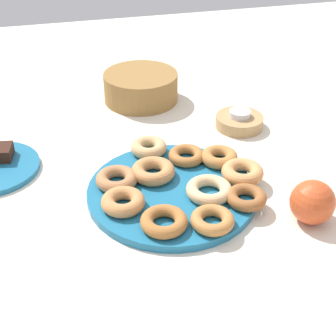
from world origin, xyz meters
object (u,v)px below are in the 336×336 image
at_px(donut_1, 123,202).
at_px(candle_holder, 239,122).
at_px(donut_7, 242,172).
at_px(donut_9, 246,197).
at_px(donut_10, 219,157).
at_px(donut_2, 186,156).
at_px(donut_4, 153,171).
at_px(brownie_far, 2,152).
at_px(donut_plate, 172,192).
at_px(donut_6, 117,179).
at_px(tealight, 240,114).
at_px(donut_5, 212,220).
at_px(donut_8, 149,147).
at_px(donut_3, 164,221).
at_px(donut_0, 209,190).
at_px(basket, 141,87).
at_px(apple, 312,202).

relative_size(donut_1, candle_holder, 0.71).
bearing_deg(donut_7, donut_9, -106.64).
height_order(donut_10, candle_holder, donut_10).
bearing_deg(donut_2, donut_4, -152.42).
bearing_deg(donut_10, donut_7, -69.41).
bearing_deg(brownie_far, donut_9, -32.49).
relative_size(donut_plate, donut_7, 3.92).
bearing_deg(donut_plate, donut_6, 157.61).
relative_size(donut_10, tealight, 1.50).
bearing_deg(donut_5, donut_10, 67.07).
xyz_separation_m(donut_1, donut_8, (0.09, 0.18, -0.00)).
xyz_separation_m(donut_3, donut_4, (0.02, 0.16, 0.00)).
height_order(donut_5, brownie_far, brownie_far).
height_order(donut_plate, donut_0, donut_0).
height_order(donut_plate, candle_holder, candle_holder).
bearing_deg(brownie_far, basket, 32.81).
xyz_separation_m(donut_5, donut_7, (0.11, 0.13, 0.00)).
bearing_deg(donut_6, brownie_far, 143.29).
xyz_separation_m(donut_4, donut_5, (0.07, -0.18, -0.00)).
distance_m(donut_4, donut_5, 0.19).
bearing_deg(donut_1, donut_2, 38.48).
distance_m(donut_3, donut_8, 0.25).
height_order(donut_0, basket, basket).
distance_m(donut_0, donut_3, 0.13).
relative_size(donut_9, donut_10, 0.99).
relative_size(donut_2, donut_10, 0.99).
xyz_separation_m(donut_2, basket, (-0.03, 0.35, 0.01)).
height_order(donut_5, apple, apple).
bearing_deg(brownie_far, donut_5, -42.27).
relative_size(donut_6, candle_holder, 0.72).
bearing_deg(donut_0, donut_5, -104.85).
height_order(donut_0, donut_2, donut_0).
distance_m(donut_0, donut_1, 0.17).
height_order(donut_7, donut_8, same).
xyz_separation_m(donut_0, donut_10, (0.06, 0.11, 0.00)).
bearing_deg(donut_4, donut_plate, -62.35).
relative_size(donut_3, donut_7, 0.99).
height_order(donut_6, candle_holder, donut_6).
xyz_separation_m(donut_plate, brownie_far, (-0.33, 0.21, 0.02)).
distance_m(donut_4, donut_10, 0.15).
bearing_deg(donut_8, donut_6, -131.23).
height_order(donut_2, brownie_far, brownie_far).
relative_size(donut_0, donut_4, 1.01).
distance_m(donut_7, brownie_far, 0.52).
bearing_deg(donut_7, basket, 104.93).
distance_m(donut_plate, donut_4, 0.06).
bearing_deg(donut_1, brownie_far, 132.42).
height_order(donut_9, tealight, tealight).
bearing_deg(donut_7, donut_10, 110.59).
xyz_separation_m(donut_8, basket, (0.05, 0.30, 0.01)).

